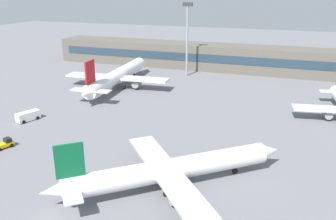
# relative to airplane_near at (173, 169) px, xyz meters

# --- Properties ---
(ground_plane) EXTENTS (400.00, 400.00, 0.00)m
(ground_plane) POSITION_rel_airplane_near_xyz_m (-11.83, 24.83, -2.86)
(ground_plane) COLOR slate
(terminal_building) EXTENTS (125.02, 12.13, 9.00)m
(terminal_building) POSITION_rel_airplane_near_xyz_m (-11.83, 82.64, 1.64)
(terminal_building) COLOR #5B564C
(terminal_building) RESTS_ON ground_plane
(airplane_near) EXTENTS (30.49, 27.43, 9.38)m
(airplane_near) POSITION_rel_airplane_near_xyz_m (0.00, 0.00, 0.00)
(airplane_near) COLOR silver
(airplane_near) RESTS_ON ground_plane
(airplane_far) EXTENTS (31.92, 45.68, 11.28)m
(airplane_far) POSITION_rel_airplane_near_xyz_m (-34.31, 48.63, 0.58)
(airplane_far) COLOR white
(airplane_far) RESTS_ON ground_plane
(baggage_tug_yellow) EXTENTS (2.80, 3.90, 1.75)m
(baggage_tug_yellow) POSITION_rel_airplane_near_xyz_m (-34.23, 2.09, -2.06)
(baggage_tug_yellow) COLOR #F2B20C
(baggage_tug_yellow) RESTS_ON ground_plane
(service_van_white) EXTENTS (3.57, 5.57, 2.08)m
(service_van_white) POSITION_rel_airplane_near_xyz_m (-40.04, 15.36, -1.75)
(service_van_white) COLOR white
(service_van_white) RESTS_ON ground_plane
(floodlight_tower_west) EXTENTS (3.20, 0.80, 24.11)m
(floodlight_tower_west) POSITION_rel_airplane_near_xyz_m (-19.01, 68.92, 11.18)
(floodlight_tower_west) COLOR gray
(floodlight_tower_west) RESTS_ON ground_plane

